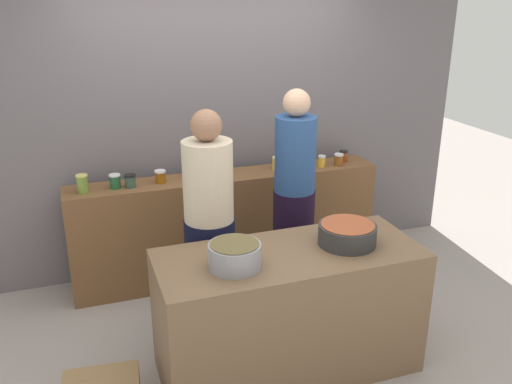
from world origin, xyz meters
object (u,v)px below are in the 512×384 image
object	(u,v)px
preserve_jar_7	(298,160)
preserve_jar_10	(344,156)
preserve_jar_3	(160,176)
preserve_jar_4	(189,171)
preserve_jar_1	(115,181)
preserve_jar_9	(339,160)
preserve_jar_5	(209,170)
cook_in_cap	(294,209)
preserve_jar_8	(322,161)
preserve_jar_6	(277,163)
preserve_jar_2	(130,181)
cooking_pot_center	(347,234)
cooking_pot_left	(235,255)
cook_with_tongs	(210,239)
preserve_jar_0	(82,184)

from	to	relation	value
preserve_jar_7	preserve_jar_10	distance (m)	0.47
preserve_jar_3	preserve_jar_4	bearing A→B (deg)	15.73
preserve_jar_1	preserve_jar_9	world-z (taller)	preserve_jar_1
preserve_jar_5	cook_in_cap	distance (m)	0.80
preserve_jar_1	preserve_jar_8	world-z (taller)	preserve_jar_1
preserve_jar_4	preserve_jar_10	world-z (taller)	preserve_jar_4
preserve_jar_6	preserve_jar_9	bearing A→B (deg)	-6.57
preserve_jar_8	preserve_jar_9	distance (m)	0.16
preserve_jar_7	preserve_jar_2	bearing A→B (deg)	-178.71
preserve_jar_8	preserve_jar_9	size ratio (longest dim) A/B	0.96
preserve_jar_6	cooking_pot_center	size ratio (longest dim) A/B	0.30
preserve_jar_9	preserve_jar_2	bearing A→B (deg)	179.13
preserve_jar_3	cooking_pot_left	distance (m)	1.47
preserve_jar_9	cook_with_tongs	bearing A→B (deg)	-151.16
preserve_jar_8	cook_in_cap	size ratio (longest dim) A/B	0.06
cooking_pot_center	cook_with_tongs	xyz separation A→B (m)	(-0.78, 0.57, -0.17)
preserve_jar_2	preserve_jar_4	distance (m)	0.51
preserve_jar_1	preserve_jar_2	xyz separation A→B (m)	(0.12, -0.02, -0.00)
preserve_jar_4	cook_in_cap	bearing A→B (deg)	-43.13
preserve_jar_4	preserve_jar_5	bearing A→B (deg)	-31.00
preserve_jar_0	preserve_jar_10	distance (m)	2.31
preserve_jar_2	cooking_pot_left	xyz separation A→B (m)	(0.43, -1.43, -0.05)
preserve_jar_10	cooking_pot_left	xyz separation A→B (m)	(-1.51, -1.49, -0.05)
preserve_jar_1	cooking_pot_center	world-z (taller)	preserve_jar_1
preserve_jar_5	preserve_jar_1	bearing A→B (deg)	179.44
preserve_jar_1	preserve_jar_8	size ratio (longest dim) A/B	1.12
preserve_jar_3	preserve_jar_9	xyz separation A→B (m)	(1.60, -0.06, 0.00)
preserve_jar_7	preserve_jar_10	size ratio (longest dim) A/B	1.30
preserve_jar_2	preserve_jar_5	xyz separation A→B (m)	(0.65, 0.01, 0.02)
preserve_jar_1	cooking_pot_left	bearing A→B (deg)	-69.33
preserve_jar_7	preserve_jar_8	size ratio (longest dim) A/B	1.31
cooking_pot_center	preserve_jar_6	bearing A→B (deg)	87.63
preserve_jar_2	preserve_jar_6	xyz separation A→B (m)	(1.27, 0.04, 0.00)
cooking_pot_center	cooking_pot_left	bearing A→B (deg)	-175.46
preserve_jar_4	preserve_jar_3	bearing A→B (deg)	-164.27
preserve_jar_6	preserve_jar_10	xyz separation A→B (m)	(0.67, 0.03, -0.01)
preserve_jar_0	cooking_pot_left	bearing A→B (deg)	-60.94
preserve_jar_2	preserve_jar_10	world-z (taller)	preserve_jar_2
preserve_jar_0	preserve_jar_1	world-z (taller)	preserve_jar_0
preserve_jar_6	cooking_pot_left	xyz separation A→B (m)	(-0.84, -1.47, -0.05)
preserve_jar_7	cooking_pot_left	distance (m)	1.80
preserve_jar_8	preserve_jar_9	world-z (taller)	preserve_jar_9
preserve_jar_10	cook_with_tongs	distance (m)	1.75
preserve_jar_4	preserve_jar_1	bearing A→B (deg)	-172.43
preserve_jar_0	preserve_jar_4	bearing A→B (deg)	6.67
preserve_jar_4	preserve_jar_9	world-z (taller)	preserve_jar_9
preserve_jar_6	preserve_jar_3	bearing A→B (deg)	-179.55
preserve_jar_7	preserve_jar_10	xyz separation A→B (m)	(0.47, 0.03, -0.02)
preserve_jar_7	preserve_jar_10	world-z (taller)	preserve_jar_7
preserve_jar_7	preserve_jar_8	world-z (taller)	preserve_jar_7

